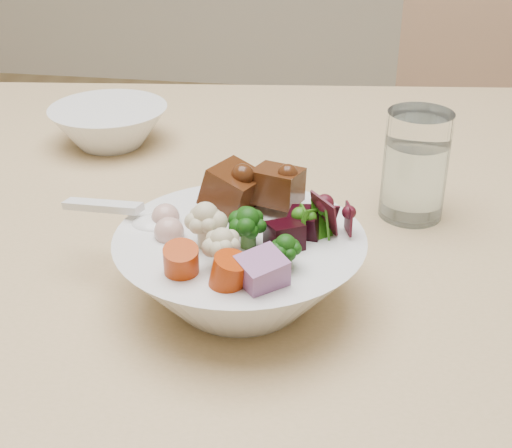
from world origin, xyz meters
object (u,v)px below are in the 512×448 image
Objects in this scene: dining_table at (426,296)px; side_bowl at (110,126)px; chair_far at (480,180)px; water_glass at (415,169)px; food_bowl at (242,263)px.

side_bowl reaches higher than dining_table.
chair_far is 8.00× the size of water_glass.
water_glass is (-0.21, -0.78, 0.36)m from chair_far.
water_glass is at bearing 121.36° from dining_table.
food_bowl is at bearing -146.02° from dining_table.
water_glass reaches higher than side_bowl.
food_bowl is (-0.37, -0.97, 0.34)m from chair_far.
chair_far is 4.32× the size of food_bowl.
water_glass is (0.16, 0.19, 0.02)m from food_bowl.
water_glass is (-0.03, 0.03, 0.14)m from dining_table.
side_bowl is at bearing 125.72° from food_bowl.
food_bowl is (-0.18, -0.16, 0.12)m from dining_table.
water_glass is 0.43m from side_bowl.
water_glass reaches higher than dining_table.
chair_far is 1.09m from food_bowl.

